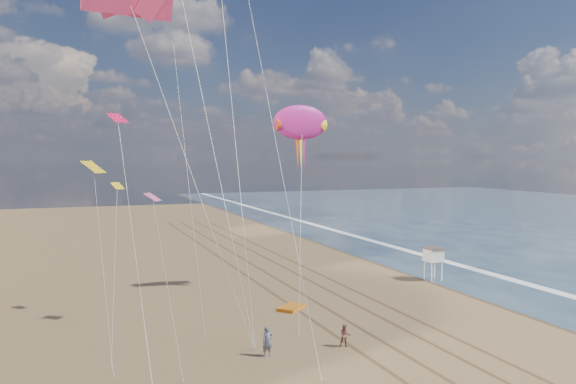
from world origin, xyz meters
The scene contains 9 objects.
wet_sand centered at (19.00, 40.00, 0.00)m, with size 260.00×260.00×0.00m, color #42301E.
foam centered at (23.20, 40.00, 0.00)m, with size 260.00×260.00×0.00m, color white.
tracks centered at (2.55, 30.00, 0.01)m, with size 7.68×120.00×0.01m.
lifeguard_stand centered at (15.68, 29.87, 2.54)m, with size 1.83×1.83×3.30m.
grounded_kite centered at (-1.58, 25.02, 0.13)m, with size 2.36×1.50×0.27m, color orange.
show_kite centered at (1.42, 30.28, 15.44)m, with size 4.99×6.54×19.43m.
kite_flyer_a centered at (-6.92, 15.49, 0.95)m, with size 0.69×0.45×1.90m, color slate.
kite_flyer_b centered at (-1.66, 15.27, 0.76)m, with size 0.74×0.58×1.52m, color #9B5E4F.
small_kites centered at (-11.76, 23.76, 17.29)m, with size 12.49×17.32×17.09m.
Camera 1 is at (-18.07, -16.75, 12.39)m, focal length 35.00 mm.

